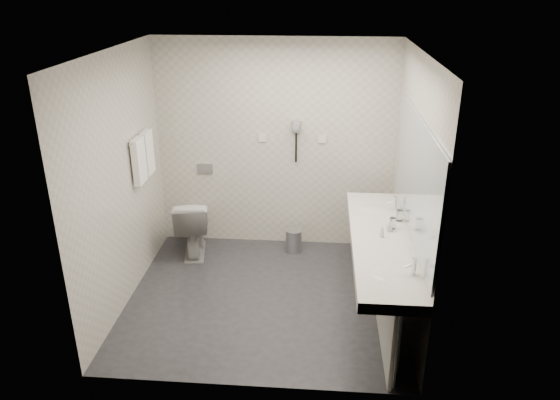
{
  "coord_description": "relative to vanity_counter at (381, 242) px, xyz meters",
  "views": [
    {
      "loc": [
        0.54,
        -4.68,
        3.1
      ],
      "look_at": [
        0.15,
        0.15,
        1.05
      ],
      "focal_mm": 34.02,
      "sensor_mm": 36.0,
      "label": 1
    }
  ],
  "objects": [
    {
      "name": "vanity_post_near",
      "position": [
        0.05,
        -1.04,
        -0.42
      ],
      "size": [
        0.06,
        0.06,
        0.75
      ],
      "primitive_type": "cylinder",
      "color": "silver",
      "rests_on": "floor"
    },
    {
      "name": "towel_near",
      "position": [
        -2.46,
        0.61,
        0.53
      ],
      "size": [
        0.07,
        0.24,
        0.48
      ],
      "primitive_type": "cube",
      "color": "white",
      "rests_on": "towel_rail"
    },
    {
      "name": "dryer_cradle",
      "position": [
        -0.88,
        1.47,
        0.7
      ],
      "size": [
        0.1,
        0.04,
        0.14
      ],
      "primitive_type": "cube",
      "color": "gray",
      "rests_on": "wall_back"
    },
    {
      "name": "mirror",
      "position": [
        0.26,
        0.0,
        0.65
      ],
      "size": [
        0.02,
        2.2,
        1.05
      ],
      "primitive_type": "cube",
      "color": "#B2BCC6",
      "rests_on": "wall_right"
    },
    {
      "name": "towel_rail",
      "position": [
        -2.47,
        0.75,
        0.75
      ],
      "size": [
        0.02,
        0.62,
        0.02
      ],
      "primitive_type": "cylinder",
      "rotation": [
        1.57,
        0.0,
        0.0
      ],
      "color": "silver",
      "rests_on": "wall_left"
    },
    {
      "name": "dryer_cord",
      "position": [
        -0.88,
        1.46,
        0.45
      ],
      "size": [
        0.02,
        0.02,
        0.35
      ],
      "primitive_type": "cylinder",
      "color": "black",
      "rests_on": "dryer_cradle"
    },
    {
      "name": "flush_plate",
      "position": [
        -1.98,
        1.49,
        0.15
      ],
      "size": [
        0.18,
        0.02,
        0.12
      ],
      "primitive_type": "cube",
      "color": "#B2B5BA",
      "rests_on": "wall_back"
    },
    {
      "name": "basin_near",
      "position": [
        0.0,
        -0.65,
        0.04
      ],
      "size": [
        0.4,
        0.31,
        0.05
      ],
      "primitive_type": "ellipsoid",
      "color": "silver",
      "rests_on": "vanity_counter"
    },
    {
      "name": "glass_right",
      "position": [
        0.21,
        0.39,
        0.11
      ],
      "size": [
        0.07,
        0.07,
        0.11
      ],
      "primitive_type": "cylinder",
      "rotation": [
        0.0,
        0.0,
        -0.12
      ],
      "color": "silver",
      "rests_on": "vanity_counter"
    },
    {
      "name": "wall_front",
      "position": [
        -1.12,
        -1.1,
        0.45
      ],
      "size": [
        2.8,
        0.0,
        2.8
      ],
      "primitive_type": "plane",
      "rotation": [
        -1.57,
        0.0,
        0.0
      ],
      "color": "beige",
      "rests_on": "floor"
    },
    {
      "name": "switch_plate_b",
      "position": [
        -0.57,
        1.49,
        0.55
      ],
      "size": [
        0.09,
        0.02,
        0.09
      ],
      "primitive_type": "cube",
      "color": "silver",
      "rests_on": "wall_back"
    },
    {
      "name": "pedal_bin",
      "position": [
        -0.88,
        1.24,
        -0.67
      ],
      "size": [
        0.21,
        0.21,
        0.27
      ],
      "primitive_type": "cylinder",
      "rotation": [
        0.0,
        0.0,
        0.1
      ],
      "color": "#B2B5BA",
      "rests_on": "floor"
    },
    {
      "name": "switch_plate_a",
      "position": [
        -1.27,
        1.49,
        0.55
      ],
      "size": [
        0.09,
        0.02,
        0.09
      ],
      "primitive_type": "cube",
      "color": "silver",
      "rests_on": "wall_back"
    },
    {
      "name": "faucet_near",
      "position": [
        0.19,
        -0.65,
        0.12
      ],
      "size": [
        0.04,
        0.04,
        0.15
      ],
      "primitive_type": "cylinder",
      "color": "silver",
      "rests_on": "vanity_counter"
    },
    {
      "name": "vanity_counter",
      "position": [
        0.0,
        0.0,
        0.0
      ],
      "size": [
        0.55,
        2.2,
        0.1
      ],
      "primitive_type": "cube",
      "color": "silver",
      "rests_on": "floor"
    },
    {
      "name": "floor",
      "position": [
        -1.12,
        0.2,
        -0.8
      ],
      "size": [
        2.8,
        2.8,
        0.0
      ],
      "primitive_type": "plane",
      "color": "#27272C",
      "rests_on": "ground"
    },
    {
      "name": "wall_left",
      "position": [
        -2.52,
        0.2,
        0.45
      ],
      "size": [
        0.0,
        2.6,
        2.6
      ],
      "primitive_type": "plane",
      "rotation": [
        1.57,
        0.0,
        1.57
      ],
      "color": "beige",
      "rests_on": "floor"
    },
    {
      "name": "vanity_post_far",
      "position": [
        0.05,
        1.04,
        -0.42
      ],
      "size": [
        0.06,
        0.06,
        0.75
      ],
      "primitive_type": "cylinder",
      "color": "silver",
      "rests_on": "floor"
    },
    {
      "name": "dryer_barrel",
      "position": [
        -0.88,
        1.4,
        0.73
      ],
      "size": [
        0.08,
        0.14,
        0.08
      ],
      "primitive_type": "cylinder",
      "rotation": [
        1.57,
        0.0,
        0.0
      ],
      "color": "gray",
      "rests_on": "dryer_cradle"
    },
    {
      "name": "ceiling",
      "position": [
        -1.12,
        0.2,
        1.7
      ],
      "size": [
        2.8,
        2.8,
        0.0
      ],
      "primitive_type": "plane",
      "rotation": [
        3.14,
        0.0,
        0.0
      ],
      "color": "silver",
      "rests_on": "wall_back"
    },
    {
      "name": "basin_far",
      "position": [
        0.0,
        0.65,
        0.04
      ],
      "size": [
        0.4,
        0.31,
        0.05
      ],
      "primitive_type": "ellipsoid",
      "color": "silver",
      "rests_on": "vanity_counter"
    },
    {
      "name": "soap_bottle_c",
      "position": [
        0.01,
        0.02,
        0.11
      ],
      "size": [
        0.06,
        0.06,
        0.11
      ],
      "primitive_type": "imported",
      "rotation": [
        0.0,
        0.0,
        -0.37
      ],
      "color": "silver",
      "rests_on": "vanity_counter"
    },
    {
      "name": "soap_bottle_a",
      "position": [
        0.09,
        0.14,
        0.11
      ],
      "size": [
        0.06,
        0.06,
        0.11
      ],
      "primitive_type": "imported",
      "rotation": [
        0.0,
        0.0,
        0.24
      ],
      "color": "silver",
      "rests_on": "vanity_counter"
    },
    {
      "name": "bin_lid",
      "position": [
        -0.88,
        1.24,
        -0.52
      ],
      "size": [
        0.19,
        0.19,
        0.02
      ],
      "primitive_type": "cylinder",
      "color": "#B2B5BA",
      "rests_on": "pedal_bin"
    },
    {
      "name": "toilet",
      "position": [
        -2.08,
        1.12,
        -0.44
      ],
      "size": [
        0.51,
        0.76,
        0.72
      ],
      "primitive_type": "imported",
      "rotation": [
        0.0,
        0.0,
        3.31
      ],
      "color": "silver",
      "rests_on": "floor"
    },
    {
      "name": "faucet_far",
      "position": [
        0.19,
        0.65,
        0.12
      ],
      "size": [
        0.04,
        0.04,
        0.15
      ],
      "primitive_type": "cylinder",
      "color": "silver",
      "rests_on": "vanity_counter"
    },
    {
      "name": "vanity_panel",
      "position": [
        0.02,
        0.0,
        -0.42
      ],
      "size": [
        0.03,
        2.15,
        0.75
      ],
      "primitive_type": "cube",
      "color": "#9C9A94",
      "rests_on": "floor"
    },
    {
      "name": "glass_left",
      "position": [
        0.12,
        0.2,
        0.11
      ],
      "size": [
        0.08,
        0.08,
        0.11
      ],
      "primitive_type": "cylinder",
      "rotation": [
        0.0,
        0.0,
        0.43
      ],
      "color": "silver",
      "rests_on": "vanity_counter"
    },
    {
      "name": "wall_back",
      "position": [
        -1.12,
        1.5,
        0.45
      ],
      "size": [
        2.8,
        0.0,
        2.8
      ],
      "primitive_type": "plane",
      "rotation": [
        1.57,
        0.0,
        0.0
      ],
      "color": "beige",
      "rests_on": "floor"
    },
    {
      "name": "wall_right",
      "position": [
        0.27,
        0.2,
        0.45
      ],
      "size": [
        0.0,
        2.6,
        2.6
      ],
      "primitive_type": "plane",
      "rotation": [
        1.57,
        0.0,
        -1.57
      ],
      "color": "beige",
      "rests_on": "floor"
    },
    {
      "name": "towel_far",
      "position": [
        -2.46,
        0.89,
        0.53
      ],
      "size": [
        0.07,
        0.24,
        0.48
      ],
      "primitive_type": "cube",
      "color": "white",
      "rests_on": "towel_rail"
    }
  ]
}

